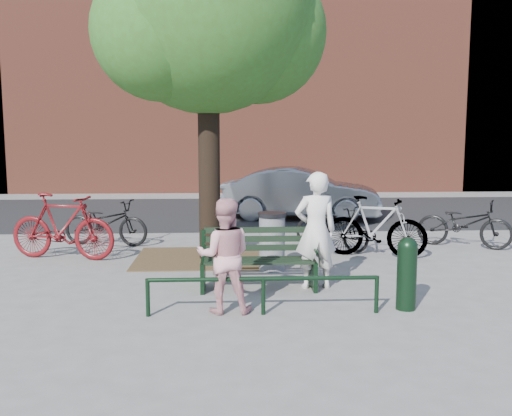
{
  "coord_description": "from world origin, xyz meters",
  "views": [
    {
      "loc": [
        -0.45,
        -8.42,
        2.37
      ],
      "look_at": [
        0.01,
        1.0,
        1.12
      ],
      "focal_mm": 40.0,
      "sensor_mm": 36.0,
      "label": 1
    }
  ],
  "objects": [
    {
      "name": "street_tree",
      "position": [
        -0.75,
        2.2,
        4.42
      ],
      "size": [
        4.2,
        3.8,
        6.5
      ],
      "color": "black",
      "rests_on": "ground"
    },
    {
      "name": "bicycle_c",
      "position": [
        1.65,
        2.96,
        0.45
      ],
      "size": [
        1.68,
        1.6,
        0.91
      ],
      "primitive_type": "imported",
      "rotation": [
        0.0,
        0.0,
        0.84
      ],
      "color": "black",
      "rests_on": "ground"
    },
    {
      "name": "road",
      "position": [
        0.0,
        8.5,
        0.01
      ],
      "size": [
        40.0,
        7.0,
        0.01
      ],
      "primitive_type": "cube",
      "color": "black",
      "rests_on": "ground"
    },
    {
      "name": "park_bench",
      "position": [
        -0.0,
        0.08,
        0.48
      ],
      "size": [
        1.74,
        0.54,
        0.97
      ],
      "color": "black",
      "rests_on": "ground"
    },
    {
      "name": "townhouse_row",
      "position": [
        0.17,
        16.0,
        6.25
      ],
      "size": [
        45.0,
        4.0,
        14.0
      ],
      "color": "brown",
      "rests_on": "ground"
    },
    {
      "name": "guard_railing",
      "position": [
        0.0,
        -1.2,
        0.4
      ],
      "size": [
        3.06,
        0.06,
        0.51
      ],
      "color": "black",
      "rests_on": "ground"
    },
    {
      "name": "litter_bin",
      "position": [
        0.3,
        1.22,
        0.51
      ],
      "size": [
        0.49,
        0.49,
        1.01
      ],
      "color": "gray",
      "rests_on": "ground"
    },
    {
      "name": "bicycle_a",
      "position": [
        -3.04,
        3.59,
        0.49
      ],
      "size": [
        1.95,
        1.05,
        0.97
      ],
      "primitive_type": "imported",
      "rotation": [
        0.0,
        0.0,
        1.34
      ],
      "color": "black",
      "rests_on": "ground"
    },
    {
      "name": "bicycle_b",
      "position": [
        -3.57,
        2.29,
        0.63
      ],
      "size": [
        2.17,
        1.08,
        1.25
      ],
      "primitive_type": "imported",
      "rotation": [
        0.0,
        0.0,
        1.32
      ],
      "color": "#570C0F",
      "rests_on": "ground"
    },
    {
      "name": "dirt_pit",
      "position": [
        -1.0,
        2.2,
        0.01
      ],
      "size": [
        2.4,
        2.0,
        0.02
      ],
      "primitive_type": "cube",
      "color": "brown",
      "rests_on": "ground"
    },
    {
      "name": "person_left",
      "position": [
        0.88,
        0.07,
        0.9
      ],
      "size": [
        0.7,
        0.5,
        1.79
      ],
      "primitive_type": "imported",
      "rotation": [
        0.0,
        0.0,
        3.25
      ],
      "color": "silver",
      "rests_on": "ground"
    },
    {
      "name": "bollard",
      "position": [
        1.94,
        -1.06,
        0.53
      ],
      "size": [
        0.26,
        0.26,
        0.99
      ],
      "color": "black",
      "rests_on": "ground"
    },
    {
      "name": "person_right",
      "position": [
        -0.51,
        -1.05,
        0.76
      ],
      "size": [
        0.75,
        0.59,
        1.52
      ],
      "primitive_type": "imported",
      "rotation": [
        0.0,
        0.0,
        3.12
      ],
      "color": "pink",
      "rests_on": "ground"
    },
    {
      "name": "bicycle_e",
      "position": [
        4.44,
        3.03,
        0.5
      ],
      "size": [
        1.98,
        1.49,
        1.0
      ],
      "primitive_type": "imported",
      "rotation": [
        0.0,
        0.0,
        1.07
      ],
      "color": "black",
      "rests_on": "ground"
    },
    {
      "name": "bicycle_d",
      "position": [
        2.35,
        2.2,
        0.59
      ],
      "size": [
        2.02,
        1.14,
        1.17
      ],
      "primitive_type": "imported",
      "rotation": [
        0.0,
        0.0,
        1.25
      ],
      "color": "gray",
      "rests_on": "ground"
    },
    {
      "name": "ground",
      "position": [
        0.0,
        0.0,
        0.0
      ],
      "size": [
        90.0,
        90.0,
        0.0
      ],
      "primitive_type": "plane",
      "color": "gray",
      "rests_on": "ground"
    },
    {
      "name": "parked_car",
      "position": [
        1.55,
        7.07,
        0.71
      ],
      "size": [
        4.5,
        2.26,
        1.42
      ],
      "primitive_type": "imported",
      "rotation": [
        0.0,
        0.0,
        1.39
      ],
      "color": "gray",
      "rests_on": "ground"
    }
  ]
}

